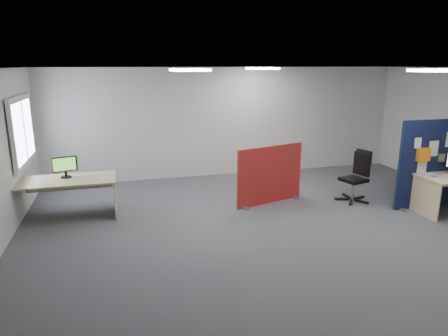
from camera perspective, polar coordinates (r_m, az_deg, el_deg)
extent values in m
plane|color=#4F5156|center=(7.24, 8.14, -7.96)|extent=(9.00, 9.00, 0.00)
cube|color=white|center=(6.70, 8.99, 13.91)|extent=(9.00, 7.00, 0.02)
cube|color=silver|center=(10.10, 0.68, 6.56)|extent=(9.00, 0.02, 2.70)
cube|color=silver|center=(4.01, 28.74, -7.83)|extent=(9.00, 0.02, 2.70)
cube|color=white|center=(8.42, -26.85, 4.76)|extent=(0.06, 1.70, 1.30)
cube|color=white|center=(8.41, -26.72, 4.77)|extent=(0.02, 1.50, 1.10)
cube|color=white|center=(6.95, 28.15, 12.19)|extent=(0.60, 0.60, 0.04)
cube|color=white|center=(6.74, -4.92, 13.78)|extent=(0.60, 0.60, 0.04)
cube|color=white|center=(9.21, 5.52, 13.96)|extent=(0.60, 0.60, 0.04)
cube|color=#0F1238|center=(8.97, 29.02, 0.60)|extent=(2.12, 0.06, 1.75)
cube|color=#A6A7AC|center=(8.61, 23.90, -5.28)|extent=(0.08, 0.30, 0.04)
cube|color=white|center=(8.38, 25.96, 3.25)|extent=(0.15, 0.01, 0.20)
cube|color=white|center=(8.65, 27.76, 2.47)|extent=(0.21, 0.01, 0.30)
cube|color=white|center=(8.58, 26.39, -0.06)|extent=(0.21, 0.01, 0.30)
cube|color=white|center=(8.90, 28.18, -1.41)|extent=(0.21, 0.01, 0.30)
cube|color=gold|center=(8.85, 28.81, 1.30)|extent=(0.24, 0.01, 0.18)
cube|color=orange|center=(8.46, 26.59, 1.71)|extent=(0.25, 0.10, 0.25)
cube|color=beige|center=(8.33, 26.78, -3.84)|extent=(0.03, 0.71, 0.70)
cube|color=#B01628|center=(8.13, 6.59, -0.97)|extent=(1.53, 0.50, 1.19)
cube|color=#A6A7AC|center=(8.10, 2.23, -5.20)|extent=(0.08, 0.30, 0.04)
cube|color=#A6A7AC|center=(8.54, 10.50, -4.37)|extent=(0.08, 0.30, 0.04)
cube|color=beige|center=(7.83, -21.65, -1.61)|extent=(1.75, 0.88, 0.03)
cube|color=beige|center=(8.08, -27.38, -4.46)|extent=(0.03, 0.81, 0.70)
cube|color=beige|center=(7.87, -15.28, -3.78)|extent=(0.03, 0.81, 0.70)
cube|color=beige|center=(8.26, -21.24, -1.95)|extent=(1.58, 0.02, 0.30)
cylinder|color=black|center=(7.94, -21.61, -1.19)|extent=(0.20, 0.20, 0.02)
cube|color=black|center=(7.93, -21.65, -0.78)|extent=(0.05, 0.04, 0.10)
cube|color=black|center=(7.89, -21.78, 0.53)|extent=(0.42, 0.15, 0.27)
cube|color=green|center=(7.87, -21.79, 0.50)|extent=(0.38, 0.11, 0.23)
cube|color=black|center=(8.90, 18.71, -4.02)|extent=(0.29, 0.12, 0.04)
cube|color=black|center=(8.92, 17.12, -3.85)|extent=(0.06, 0.29, 0.04)
cube|color=black|center=(8.70, 16.44, -4.26)|extent=(0.29, 0.14, 0.04)
cube|color=black|center=(8.54, 17.65, -4.70)|extent=(0.22, 0.26, 0.04)
cube|color=black|center=(8.67, 19.08, -4.54)|extent=(0.20, 0.27, 0.04)
cylinder|color=#A6A7AC|center=(8.68, 17.90, -3.01)|extent=(0.06, 0.06, 0.40)
cube|color=black|center=(8.62, 18.02, -1.60)|extent=(0.55, 0.55, 0.07)
cube|color=black|center=(8.70, 19.10, 0.55)|extent=(0.16, 0.40, 0.48)
cube|color=black|center=(8.70, 19.35, 1.50)|extent=(0.16, 0.37, 0.29)
cube|color=white|center=(8.31, 28.05, -1.29)|extent=(0.22, 0.31, 0.00)
cube|color=white|center=(8.52, 27.64, -0.88)|extent=(0.25, 0.33, 0.00)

